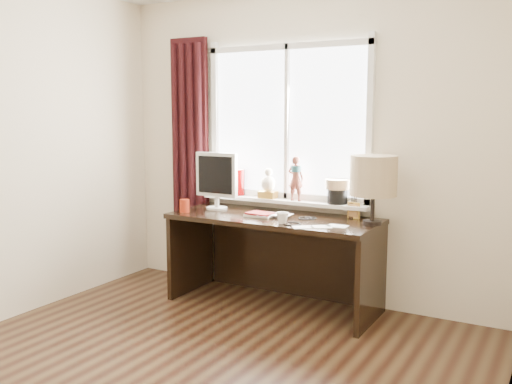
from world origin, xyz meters
The scene contains 15 objects.
wall_back centered at (0.00, 2.00, 1.30)m, with size 3.50×2.60×0.00m, color beige.
wall_right centered at (1.75, 0.00, 1.30)m, with size 4.00×2.60×0.00m, color beige.
laptop centered at (-0.11, 1.61, 0.76)m, with size 0.35×0.23×0.03m, color silver.
mug centered at (0.10, 1.40, 0.80)m, with size 0.09×0.09×0.09m, color white.
red_cup centered at (-0.84, 1.43, 0.80)m, with size 0.08×0.08×0.11m, color #A22710.
window centered at (-0.13, 1.95, 1.31)m, with size 1.52×0.20×1.40m.
curtain centered at (-1.13, 1.91, 1.12)m, with size 0.38×0.09×2.25m.
desk centered at (-0.10, 1.73, 0.51)m, with size 1.70×0.70×0.75m.
monitor centered at (-0.69, 1.70, 1.03)m, with size 0.40×0.18×0.49m.
notebook_stack centered at (-0.19, 1.57, 0.77)m, with size 0.24×0.18×0.03m.
brush_holder centered at (0.48, 1.90, 0.81)m, with size 0.09×0.09×0.25m.
icon_frame centered at (0.50, 1.86, 0.81)m, with size 0.10×0.03×0.13m.
table_lamp centered at (0.70, 1.70, 1.11)m, with size 0.35×0.35×0.52m.
loose_papers centered at (0.40, 1.43, 0.75)m, with size 0.37×0.31×0.00m.
desk_cables centered at (0.18, 1.55, 0.75)m, with size 0.18×0.42×0.01m.
Camera 1 is at (2.01, -2.39, 1.60)m, focal length 40.00 mm.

